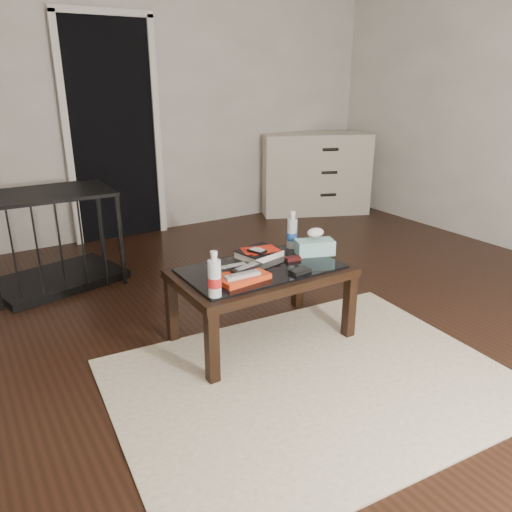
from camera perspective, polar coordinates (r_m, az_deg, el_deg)
The scene contains 19 objects.
ground at distance 3.23m, azimuth 5.57°, elevation -7.88°, with size 5.00×5.00×0.00m, color black.
room_shell at distance 2.87m, azimuth 6.72°, elevation 22.14°, with size 5.00×5.00×5.00m.
doorway at distance 4.94m, azimuth -16.05°, elevation 13.62°, with size 0.90×0.08×2.07m.
coffee_table at distance 2.90m, azimuth 0.62°, elevation -2.49°, with size 1.00×0.60×0.46m.
rug at distance 2.69m, azimuth 6.61°, elevation -14.11°, with size 2.00×1.50×0.01m, color beige.
dresser at distance 5.82m, azimuth 6.68°, elevation 9.38°, with size 1.30×0.93×0.90m.
pet_crate at distance 4.05m, azimuth -22.01°, elevation 0.14°, with size 1.02×0.79×0.71m.
magazines at distance 2.71m, azimuth -1.86°, elevation -2.32°, with size 0.28×0.21×0.03m, color red.
remote_silver at distance 2.66m, azimuth -1.56°, elevation -2.18°, with size 0.20×0.05×0.02m, color #ADAEB2.
remote_black_front at distance 2.76m, azimuth -1.05°, elevation -1.34°, with size 0.20×0.05×0.02m, color black.
remote_black_back at distance 2.77m, azimuth -2.64°, elevation -1.24°, with size 0.20×0.05×0.02m, color black.
textbook at distance 3.03m, azimuth 0.37°, elevation 0.31°, with size 0.25×0.20×0.05m, color black.
dvd_mailers at distance 3.02m, azimuth 0.22°, elevation 0.74°, with size 0.19×0.14×0.01m, color red.
ipod at distance 2.97m, azimuth 0.13°, elevation 0.62°, with size 0.06×0.10×0.02m, color black.
flip_phone at distance 2.99m, azimuth 4.23°, elevation -0.28°, with size 0.09×0.05×0.02m, color black.
wallet at distance 2.81m, azimuth 5.04°, elevation -1.69°, with size 0.12×0.07×0.02m, color black.
water_bottle_left at distance 2.47m, azimuth -4.77°, elevation -2.06°, with size 0.07×0.07×0.24m, color silver.
water_bottle_right at distance 3.18m, azimuth 4.14°, elevation 3.02°, with size 0.07×0.07×0.24m, color #B7BEC2.
tissue_box at distance 3.10m, azimuth 6.74°, elevation 1.02°, with size 0.23×0.12×0.09m, color teal.
Camera 1 is at (-1.76, -2.26, 1.50)m, focal length 35.00 mm.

